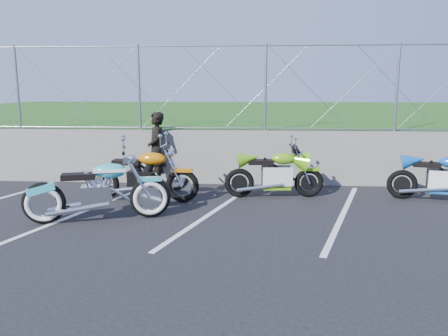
# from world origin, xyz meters

# --- Properties ---
(ground) EXTENTS (90.00, 90.00, 0.00)m
(ground) POSITION_xyz_m (0.00, 0.00, 0.00)
(ground) COLOR black
(ground) RESTS_ON ground
(retaining_wall) EXTENTS (30.00, 0.22, 1.30)m
(retaining_wall) POSITION_xyz_m (0.00, 3.50, 0.65)
(retaining_wall) COLOR #64635F
(retaining_wall) RESTS_ON ground
(grass_field) EXTENTS (30.00, 20.00, 1.30)m
(grass_field) POSITION_xyz_m (0.00, 13.50, 0.65)
(grass_field) COLOR #1C4A13
(grass_field) RESTS_ON ground
(chain_link_fence) EXTENTS (28.00, 0.03, 2.00)m
(chain_link_fence) POSITION_xyz_m (0.00, 3.50, 2.30)
(chain_link_fence) COLOR gray
(chain_link_fence) RESTS_ON retaining_wall
(parking_lines) EXTENTS (18.29, 4.31, 0.01)m
(parking_lines) POSITION_xyz_m (1.20, 1.00, 0.00)
(parking_lines) COLOR silver
(parking_lines) RESTS_ON ground
(cruiser_turquoise) EXTENTS (2.45, 0.92, 1.25)m
(cruiser_turquoise) POSITION_xyz_m (-1.93, 0.33, 0.50)
(cruiser_turquoise) COLOR black
(cruiser_turquoise) RESTS_ON ground
(naked_orange) EXTENTS (2.35, 0.80, 1.17)m
(naked_orange) POSITION_xyz_m (-1.50, 1.69, 0.50)
(naked_orange) COLOR black
(naked_orange) RESTS_ON ground
(sportbike_green) EXTENTS (2.11, 0.75, 1.09)m
(sportbike_green) POSITION_xyz_m (1.21, 2.20, 0.47)
(sportbike_green) COLOR black
(sportbike_green) RESTS_ON ground
(sportbike_blue) EXTENTS (2.05, 0.73, 1.07)m
(sportbike_blue) POSITION_xyz_m (4.59, 2.08, 0.46)
(sportbike_blue) COLOR black
(sportbike_blue) RESTS_ON ground
(person_standing) EXTENTS (0.59, 0.73, 1.74)m
(person_standing) POSITION_xyz_m (-1.56, 3.20, 0.87)
(person_standing) COLOR black
(person_standing) RESTS_ON ground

